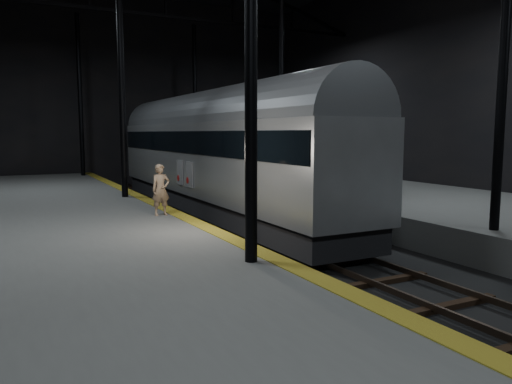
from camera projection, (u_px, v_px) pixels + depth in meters
ground at (302, 249)px, 15.89m from camera, size 44.00×44.00×0.00m
platform_left at (47, 262)px, 12.45m from camera, size 9.00×43.80×1.00m
platform_right at (467, 216)px, 19.22m from camera, size 9.00×43.80×1.00m
tactile_strip at (206, 227)px, 14.31m from camera, size 0.50×43.80×0.01m
track at (302, 247)px, 15.89m from camera, size 2.40×43.00×0.24m
train at (214, 148)px, 22.03m from camera, size 3.04×20.33×5.43m
woman at (161, 190)px, 16.28m from camera, size 0.65×0.46×1.69m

